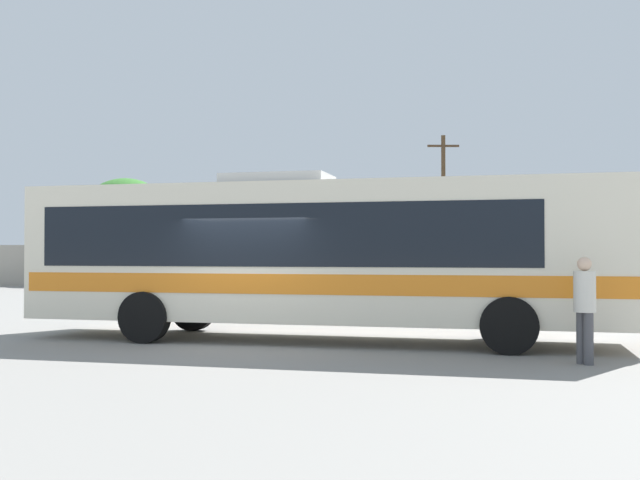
{
  "coord_description": "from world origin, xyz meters",
  "views": [
    {
      "loc": [
        2.81,
        -14.53,
        1.83
      ],
      "look_at": [
        1.17,
        3.42,
        2.13
      ],
      "focal_mm": 41.61,
      "sensor_mm": 36.0,
      "label": 1
    }
  ],
  "objects_px": {
    "attendant_by_bus_door": "(585,304)",
    "coach_bus_cream_orange": "(314,251)",
    "roadside_tree_left": "(126,215)",
    "roadside_tree_right": "(588,217)",
    "parked_car_third_maroon": "(321,274)",
    "roadside_tree_midright": "(535,206)",
    "roadside_tree_midleft": "(261,226)",
    "parked_car_rightmost_maroon": "(482,275)",
    "utility_pole_near": "(443,207)",
    "parked_car_second_grey": "(204,273)",
    "parked_car_leftmost_red": "(96,274)"
  },
  "relations": [
    {
      "from": "coach_bus_cream_orange",
      "to": "parked_car_leftmost_red",
      "type": "height_order",
      "value": "coach_bus_cream_orange"
    },
    {
      "from": "parked_car_leftmost_red",
      "to": "coach_bus_cream_orange",
      "type": "bearing_deg",
      "value": -57.72
    },
    {
      "from": "parked_car_second_grey",
      "to": "attendant_by_bus_door",
      "type": "bearing_deg",
      "value": -62.32
    },
    {
      "from": "parked_car_third_maroon",
      "to": "parked_car_rightmost_maroon",
      "type": "height_order",
      "value": "parked_car_third_maroon"
    },
    {
      "from": "parked_car_leftmost_red",
      "to": "roadside_tree_left",
      "type": "height_order",
      "value": "roadside_tree_left"
    },
    {
      "from": "parked_car_second_grey",
      "to": "utility_pole_near",
      "type": "bearing_deg",
      "value": 29.25
    },
    {
      "from": "parked_car_third_maroon",
      "to": "roadside_tree_midright",
      "type": "relative_size",
      "value": 0.7
    },
    {
      "from": "parked_car_third_maroon",
      "to": "parked_car_rightmost_maroon",
      "type": "distance_m",
      "value": 7.73
    },
    {
      "from": "utility_pole_near",
      "to": "parked_car_second_grey",
      "type": "bearing_deg",
      "value": -150.75
    },
    {
      "from": "utility_pole_near",
      "to": "roadside_tree_midright",
      "type": "relative_size",
      "value": 1.39
    },
    {
      "from": "roadside_tree_midright",
      "to": "roadside_tree_right",
      "type": "bearing_deg",
      "value": -41.78
    },
    {
      "from": "coach_bus_cream_orange",
      "to": "parked_car_third_maroon",
      "type": "xyz_separation_m",
      "value": [
        -1.74,
        20.84,
        -1.09
      ]
    },
    {
      "from": "roadside_tree_midright",
      "to": "coach_bus_cream_orange",
      "type": "bearing_deg",
      "value": -109.58
    },
    {
      "from": "parked_car_rightmost_maroon",
      "to": "roadside_tree_left",
      "type": "height_order",
      "value": "roadside_tree_left"
    },
    {
      "from": "parked_car_leftmost_red",
      "to": "roadside_tree_right",
      "type": "relative_size",
      "value": 0.83
    },
    {
      "from": "attendant_by_bus_door",
      "to": "roadside_tree_left",
      "type": "height_order",
      "value": "roadside_tree_left"
    },
    {
      "from": "roadside_tree_left",
      "to": "roadside_tree_midright",
      "type": "relative_size",
      "value": 1.01
    },
    {
      "from": "roadside_tree_midright",
      "to": "roadside_tree_right",
      "type": "height_order",
      "value": "roadside_tree_midright"
    },
    {
      "from": "coach_bus_cream_orange",
      "to": "parked_car_third_maroon",
      "type": "distance_m",
      "value": 20.94
    },
    {
      "from": "parked_car_third_maroon",
      "to": "parked_car_rightmost_maroon",
      "type": "bearing_deg",
      "value": -2.4
    },
    {
      "from": "parked_car_third_maroon",
      "to": "roadside_tree_midleft",
      "type": "bearing_deg",
      "value": 119.51
    },
    {
      "from": "attendant_by_bus_door",
      "to": "parked_car_third_maroon",
      "type": "relative_size",
      "value": 0.41
    },
    {
      "from": "parked_car_leftmost_red",
      "to": "parked_car_rightmost_maroon",
      "type": "distance_m",
      "value": 19.03
    },
    {
      "from": "parked_car_third_maroon",
      "to": "roadside_tree_midright",
      "type": "distance_m",
      "value": 14.27
    },
    {
      "from": "roadside_tree_left",
      "to": "roadside_tree_midleft",
      "type": "bearing_deg",
      "value": 13.09
    },
    {
      "from": "parked_car_third_maroon",
      "to": "roadside_tree_left",
      "type": "bearing_deg",
      "value": 154.02
    },
    {
      "from": "roadside_tree_midleft",
      "to": "attendant_by_bus_door",
      "type": "bearing_deg",
      "value": -70.98
    },
    {
      "from": "parked_car_second_grey",
      "to": "roadside_tree_right",
      "type": "bearing_deg",
      "value": 15.85
    },
    {
      "from": "parked_car_rightmost_maroon",
      "to": "utility_pole_near",
      "type": "bearing_deg",
      "value": 101.06
    },
    {
      "from": "utility_pole_near",
      "to": "roadside_tree_left",
      "type": "height_order",
      "value": "utility_pole_near"
    },
    {
      "from": "coach_bus_cream_orange",
      "to": "roadside_tree_right",
      "type": "relative_size",
      "value": 2.25
    },
    {
      "from": "parked_car_rightmost_maroon",
      "to": "parked_car_third_maroon",
      "type": "bearing_deg",
      "value": 177.6
    },
    {
      "from": "parked_car_third_maroon",
      "to": "utility_pole_near",
      "type": "xyz_separation_m",
      "value": [
        6.43,
        6.3,
        3.67
      ]
    },
    {
      "from": "coach_bus_cream_orange",
      "to": "attendant_by_bus_door",
      "type": "height_order",
      "value": "coach_bus_cream_orange"
    },
    {
      "from": "utility_pole_near",
      "to": "roadside_tree_right",
      "type": "height_order",
      "value": "utility_pole_near"
    },
    {
      "from": "roadside_tree_left",
      "to": "roadside_tree_midleft",
      "type": "height_order",
      "value": "roadside_tree_left"
    },
    {
      "from": "roadside_tree_right",
      "to": "parked_car_rightmost_maroon",
      "type": "bearing_deg",
      "value": -139.43
    },
    {
      "from": "roadside_tree_left",
      "to": "attendant_by_bus_door",
      "type": "bearing_deg",
      "value": -58.0
    },
    {
      "from": "parked_car_third_maroon",
      "to": "roadside_tree_right",
      "type": "bearing_deg",
      "value": 19.98
    },
    {
      "from": "parked_car_rightmost_maroon",
      "to": "roadside_tree_right",
      "type": "height_order",
      "value": "roadside_tree_right"
    },
    {
      "from": "coach_bus_cream_orange",
      "to": "roadside_tree_left",
      "type": "height_order",
      "value": "roadside_tree_left"
    },
    {
      "from": "attendant_by_bus_door",
      "to": "roadside_tree_right",
      "type": "bearing_deg",
      "value": 75.2
    },
    {
      "from": "utility_pole_near",
      "to": "roadside_tree_midleft",
      "type": "bearing_deg",
      "value": 173.04
    },
    {
      "from": "parked_car_third_maroon",
      "to": "parked_car_leftmost_red",
      "type": "bearing_deg",
      "value": -179.01
    },
    {
      "from": "attendant_by_bus_door",
      "to": "parked_car_rightmost_maroon",
      "type": "relative_size",
      "value": 0.42
    },
    {
      "from": "roadside_tree_left",
      "to": "roadside_tree_midleft",
      "type": "xyz_separation_m",
      "value": [
        7.65,
        1.78,
        -0.58
      ]
    },
    {
      "from": "coach_bus_cream_orange",
      "to": "parked_car_second_grey",
      "type": "xyz_separation_m",
      "value": [
        -7.43,
        20.34,
        -1.04
      ]
    },
    {
      "from": "coach_bus_cream_orange",
      "to": "parked_car_second_grey",
      "type": "relative_size",
      "value": 3.11
    },
    {
      "from": "roadside_tree_left",
      "to": "roadside_tree_right",
      "type": "xyz_separation_m",
      "value": [
        26.05,
        -0.7,
        -0.23
      ]
    },
    {
      "from": "attendant_by_bus_door",
      "to": "coach_bus_cream_orange",
      "type": "bearing_deg",
      "value": 148.97
    }
  ]
}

